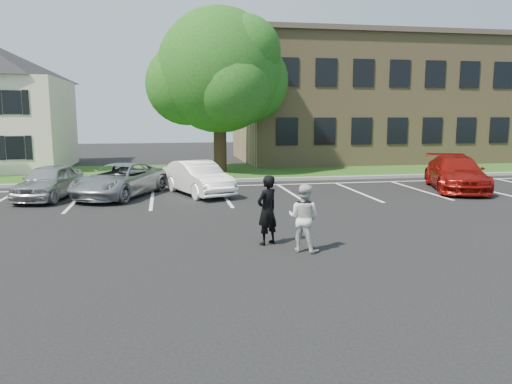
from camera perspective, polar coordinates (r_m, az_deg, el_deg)
ground_plane at (r=12.11m, az=0.87°, el=-6.58°), size 90.00×90.00×0.00m
curb at (r=23.76m, az=-4.83°, el=1.28°), size 40.00×0.30×0.15m
grass_strip at (r=27.72m, az=-5.65°, el=2.30°), size 44.00×8.00×0.08m
stall_lines at (r=20.98m, az=-0.19°, el=0.09°), size 34.00×5.36×0.01m
office_building at (r=37.21m, az=15.76°, el=10.06°), size 22.40×10.40×8.30m
tree at (r=27.47m, az=-4.06°, el=13.35°), size 7.80×7.20×8.80m
man_black_suit at (r=12.40m, az=1.29°, el=-2.07°), size 0.76×0.71×1.74m
man_white_shirt at (r=11.85m, az=5.46°, el=-2.95°), size 0.99×0.96×1.61m
car_silver_west at (r=20.63m, az=-22.57°, el=1.09°), size 2.36×4.14×1.33m
car_silver_minivan at (r=20.26m, az=-15.38°, el=1.29°), size 3.98×5.13×1.30m
car_white_sedan at (r=20.21m, az=-6.63°, el=1.60°), size 2.82×4.32×1.35m
car_red_compact at (r=22.92m, az=21.90°, el=2.00°), size 3.57×5.35×1.44m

